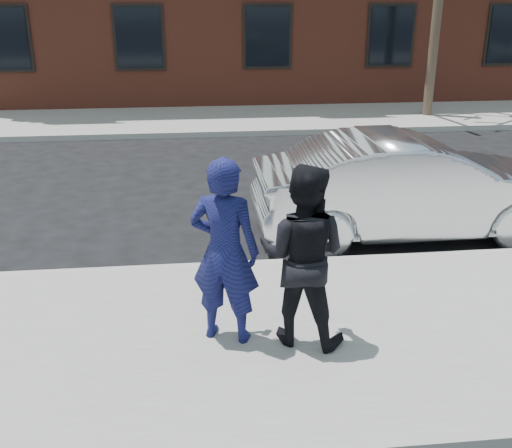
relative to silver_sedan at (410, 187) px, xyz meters
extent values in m
plane|color=black|center=(-0.95, -2.60, -0.77)|extent=(100.00, 100.00, 0.00)
cube|color=gray|center=(-0.95, -2.85, -0.69)|extent=(50.00, 3.50, 0.15)
cube|color=#999691|center=(-0.95, -1.05, -0.69)|extent=(50.00, 0.10, 0.15)
cube|color=gray|center=(-0.95, 8.65, -0.69)|extent=(50.00, 3.50, 0.15)
cube|color=#999691|center=(-0.95, 6.85, -0.69)|extent=(50.00, 0.10, 0.15)
cube|color=black|center=(-8.45, 10.34, 1.43)|extent=(1.30, 0.06, 1.70)
cube|color=black|center=(2.95, 10.34, 1.43)|extent=(1.30, 0.06, 1.70)
cylinder|color=#3E3224|center=(3.55, 8.40, 1.48)|extent=(0.26, 0.26, 4.20)
imported|color=silver|center=(0.00, 0.00, 0.00)|extent=(4.68, 1.68, 1.53)
imported|color=navy|center=(-2.94, -2.84, 0.34)|extent=(0.82, 0.68, 1.92)
cube|color=black|center=(-2.91, -2.62, 0.73)|extent=(0.11, 0.14, 0.08)
imported|color=black|center=(-2.18, -2.95, 0.31)|extent=(1.11, 1.00, 1.86)
cube|color=black|center=(-2.25, -2.73, 0.54)|extent=(0.10, 0.15, 0.06)
camera|label=1|loc=(-3.21, -8.21, 2.74)|focal=42.00mm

